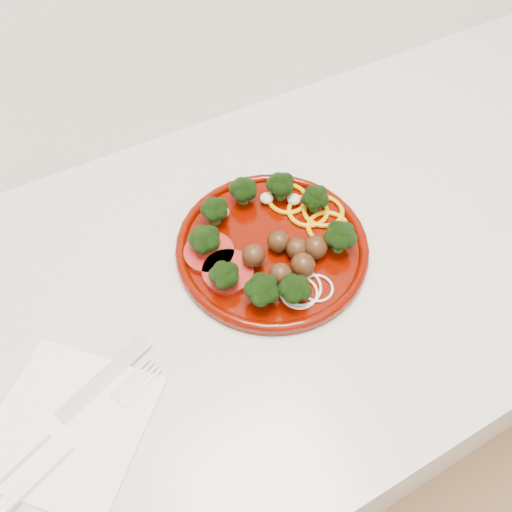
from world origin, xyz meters
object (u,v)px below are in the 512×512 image
plate (271,243)px  knife (41,435)px  napkin (69,425)px  fork (55,458)px

plate → knife: 0.35m
napkin → knife: knife is taller
knife → fork: (0.01, -0.03, -0.00)m
fork → knife: bearing=83.0°
knife → fork: bearing=-97.0°
plate → napkin: (-0.31, -0.10, -0.02)m
plate → fork: 0.35m
knife → plate: bearing=-4.2°
napkin → fork: size_ratio=0.81×
fork → napkin: bearing=33.3°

